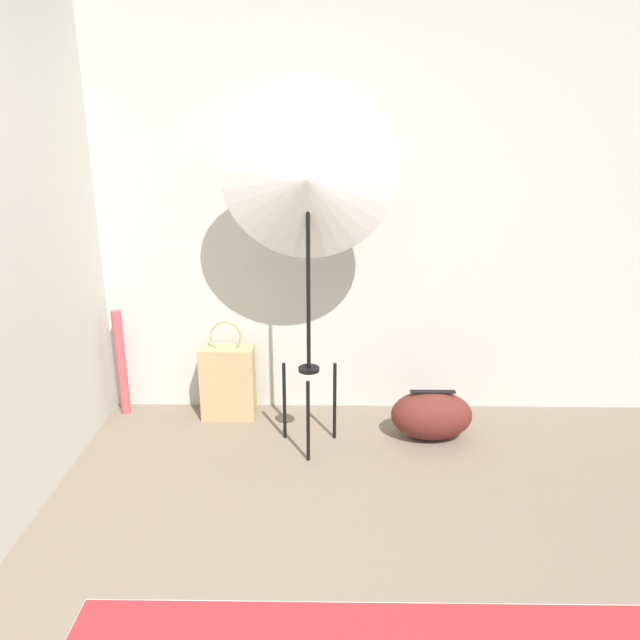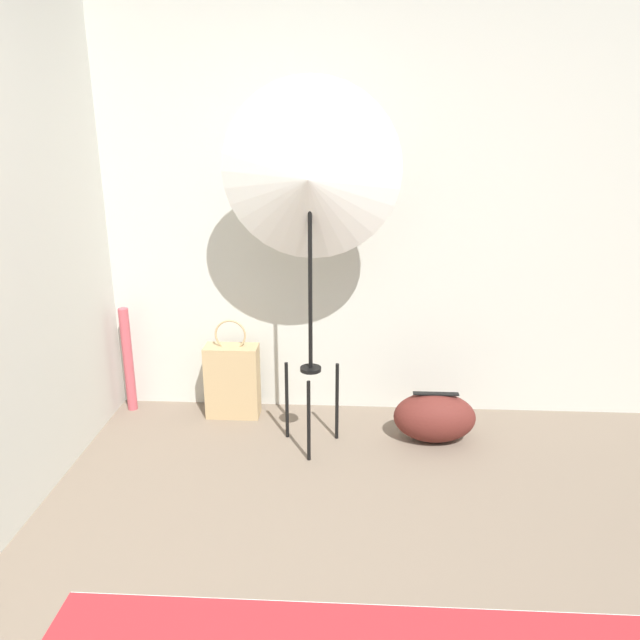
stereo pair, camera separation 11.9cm
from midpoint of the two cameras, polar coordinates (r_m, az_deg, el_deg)
name	(u,v)px [view 2 (the right image)]	position (r m, az deg, el deg)	size (l,w,h in m)	color
wall_back	(338,200)	(3.68, 2.64, 10.88)	(8.00, 0.05, 2.60)	beige
photo_umbrella	(310,177)	(3.14, 0.16, 12.97)	(0.93, 0.33, 1.96)	black
tote_bag	(233,380)	(3.84, -7.13, -5.49)	(0.32, 0.15, 0.62)	tan
duffel_bag	(434,417)	(3.64, 11.35, -8.71)	(0.46, 0.28, 0.29)	#5B231E
paper_roll	(128,360)	(4.01, -16.34, -3.53)	(0.06, 0.06, 0.66)	#BC4C56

